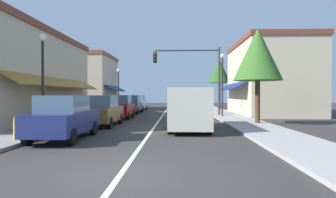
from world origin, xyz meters
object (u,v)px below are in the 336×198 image
object	(u,v)px
parked_car_third_left	(120,107)
traffic_signal_mast_arm	(196,69)
street_lamp_right_mid	(222,75)
street_lamp_left_far	(119,83)
parked_car_distant_left	(137,103)
van_in_lane	(189,108)
tree_right_far	(219,71)
parked_car_far_left	(131,104)
fire_hydrant	(17,128)
parked_car_second_left	(102,111)
parked_car_nearest_left	(64,118)
tree_right_near	(258,55)
street_lamp_left_near	(43,66)

from	to	relation	value
parked_car_third_left	traffic_signal_mast_arm	xyz separation A→B (m)	(5.92, 2.57, 3.11)
street_lamp_right_mid	street_lamp_left_far	xyz separation A→B (m)	(-9.72, 6.97, -0.31)
parked_car_distant_left	van_in_lane	size ratio (longest dim) A/B	0.79
parked_car_third_left	tree_right_far	world-z (taller)	tree_right_far
van_in_lane	street_lamp_left_far	bearing A→B (deg)	115.37
parked_car_far_left	fire_hydrant	size ratio (longest dim) A/B	4.72
parked_car_second_left	parked_car_third_left	distance (m)	5.11
traffic_signal_mast_arm	parked_car_nearest_left	bearing A→B (deg)	-115.72
parked_car_nearest_left	parked_car_second_left	distance (m)	5.01
parked_car_third_left	van_in_lane	bearing A→B (deg)	-55.53
parked_car_nearest_left	tree_right_far	distance (m)	23.89
parked_car_third_left	tree_right_near	world-z (taller)	tree_right_near
parked_car_distant_left	van_in_lane	xyz separation A→B (m)	(5.10, -17.30, 0.27)
tree_right_far	parked_car_far_left	bearing A→B (deg)	-149.03
van_in_lane	street_lamp_left_near	distance (m)	7.43
parked_car_nearest_left	traffic_signal_mast_arm	xyz separation A→B (m)	(6.11, 12.68, 3.11)
street_lamp_right_mid	parked_car_nearest_left	bearing A→B (deg)	-125.48
van_in_lane	fire_hydrant	xyz separation A→B (m)	(-6.68, -4.01, -0.60)
parked_car_second_left	parked_car_far_left	xyz separation A→B (m)	(-0.09, 11.08, 0.00)
parked_car_far_left	tree_right_near	bearing A→B (deg)	-47.68
parked_car_nearest_left	fire_hydrant	bearing A→B (deg)	-157.23
van_in_lane	tree_right_near	distance (m)	5.85
van_in_lane	tree_right_far	size ratio (longest dim) A/B	0.88
parked_car_distant_left	fire_hydrant	bearing A→B (deg)	-93.33
parked_car_distant_left	tree_right_near	distance (m)	17.67
parked_car_second_left	street_lamp_right_mid	distance (m)	10.45
parked_car_third_left	tree_right_near	size ratio (longest dim) A/B	0.71
parked_car_far_left	tree_right_far	distance (m)	11.43
parked_car_distant_left	parked_car_far_left	bearing A→B (deg)	-88.48
tree_right_near	street_lamp_left_far	bearing A→B (deg)	131.62
parked_car_distant_left	street_lamp_left_near	bearing A→B (deg)	-95.18
parked_car_far_left	van_in_lane	xyz separation A→B (m)	(5.05, -12.76, 0.27)
parked_car_distant_left	street_lamp_left_far	size ratio (longest dim) A/B	0.92
tree_right_far	fire_hydrant	distance (m)	25.18
parked_car_nearest_left	traffic_signal_mast_arm	world-z (taller)	traffic_signal_mast_arm
parked_car_far_left	fire_hydrant	world-z (taller)	parked_car_far_left
parked_car_second_left	traffic_signal_mast_arm	size ratio (longest dim) A/B	0.71
parked_car_nearest_left	street_lamp_left_far	bearing A→B (deg)	94.19
parked_car_distant_left	tree_right_near	world-z (taller)	tree_right_near
van_in_lane	street_lamp_left_far	world-z (taller)	street_lamp_left_far
parked_car_second_left	van_in_lane	bearing A→B (deg)	-18.34
parked_car_nearest_left	street_lamp_left_far	size ratio (longest dim) A/B	0.92
parked_car_far_left	street_lamp_left_near	world-z (taller)	street_lamp_left_near
parked_car_far_left	fire_hydrant	distance (m)	16.85
street_lamp_left_near	street_lamp_left_far	xyz separation A→B (m)	(0.31, 16.09, -0.14)
parked_car_third_left	street_lamp_right_mid	size ratio (longest dim) A/B	0.82
van_in_lane	fire_hydrant	size ratio (longest dim) A/B	6.00
parked_car_second_left	parked_car_far_left	bearing A→B (deg)	90.82
parked_car_second_left	parked_car_nearest_left	bearing A→B (deg)	-91.69
fire_hydrant	street_lamp_right_mid	bearing A→B (deg)	51.30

